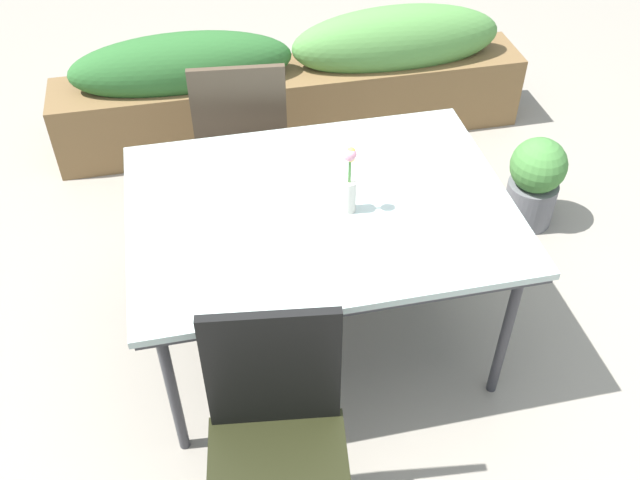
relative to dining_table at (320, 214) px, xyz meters
The scene contains 7 objects.
ground_plane 0.71m from the dining_table, 48.70° to the right, with size 12.00×12.00×0.00m, color gray.
dining_table is the anchor object (origin of this frame).
chair_near_left 0.90m from the dining_table, 110.87° to the right, with size 0.50×0.50×0.98m.
chair_far_side 0.87m from the dining_table, 103.90° to the left, with size 0.49×0.49×0.97m.
flower_vase 0.22m from the dining_table, 30.30° to the right, with size 0.05×0.05×0.29m.
planter_box 1.65m from the dining_table, 83.14° to the left, with size 2.75×0.40×0.76m.
potted_plant 1.42m from the dining_table, 23.47° to the left, with size 0.28×0.28×0.50m.
Camera 1 is at (-0.52, -1.96, 2.48)m, focal length 40.07 mm.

